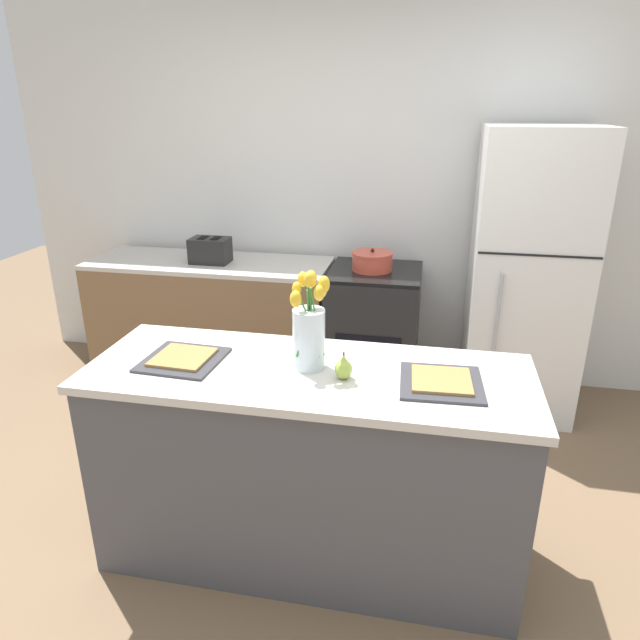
# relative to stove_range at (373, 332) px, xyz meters

# --- Properties ---
(ground_plane) EXTENTS (10.00, 10.00, 0.00)m
(ground_plane) POSITION_rel_stove_range_xyz_m (-0.10, -1.60, -0.44)
(ground_plane) COLOR brown
(back_wall) EXTENTS (5.20, 0.08, 2.70)m
(back_wall) POSITION_rel_stove_range_xyz_m (-0.10, 0.40, 0.91)
(back_wall) COLOR silver
(back_wall) RESTS_ON ground_plane
(kitchen_island) EXTENTS (1.80, 0.66, 0.91)m
(kitchen_island) POSITION_rel_stove_range_xyz_m (-0.10, -1.60, 0.02)
(kitchen_island) COLOR #4C4C51
(kitchen_island) RESTS_ON ground_plane
(back_counter) EXTENTS (1.68, 0.60, 0.88)m
(back_counter) POSITION_rel_stove_range_xyz_m (-1.16, 0.00, 0.00)
(back_counter) COLOR brown
(back_counter) RESTS_ON ground_plane
(stove_range) EXTENTS (0.60, 0.61, 0.88)m
(stove_range) POSITION_rel_stove_range_xyz_m (0.00, 0.00, 0.00)
(stove_range) COLOR black
(stove_range) RESTS_ON ground_plane
(refrigerator) EXTENTS (0.68, 0.67, 1.80)m
(refrigerator) POSITION_rel_stove_range_xyz_m (0.95, 0.00, 0.46)
(refrigerator) COLOR white
(refrigerator) RESTS_ON ground_plane
(flower_vase) EXTENTS (0.15, 0.15, 0.41)m
(flower_vase) POSITION_rel_stove_range_xyz_m (-0.10, -1.58, 0.64)
(flower_vase) COLOR silver
(flower_vase) RESTS_ON kitchen_island
(pear_figurine) EXTENTS (0.07, 0.07, 0.11)m
(pear_figurine) POSITION_rel_stove_range_xyz_m (0.05, -1.65, 0.52)
(pear_figurine) COLOR #9EBC47
(pear_figurine) RESTS_ON kitchen_island
(plate_setting_left) EXTENTS (0.33, 0.33, 0.02)m
(plate_setting_left) POSITION_rel_stove_range_xyz_m (-0.63, -1.62, 0.48)
(plate_setting_left) COLOR #333338
(plate_setting_left) RESTS_ON kitchen_island
(plate_setting_right) EXTENTS (0.33, 0.33, 0.02)m
(plate_setting_right) POSITION_rel_stove_range_xyz_m (0.43, -1.62, 0.48)
(plate_setting_right) COLOR #333338
(plate_setting_right) RESTS_ON kitchen_island
(toaster) EXTENTS (0.28, 0.18, 0.17)m
(toaster) POSITION_rel_stove_range_xyz_m (-1.13, -0.03, 0.53)
(toaster) COLOR black
(toaster) RESTS_ON back_counter
(cooking_pot) EXTENTS (0.27, 0.27, 0.14)m
(cooking_pot) POSITION_rel_stove_range_xyz_m (-0.02, 0.00, 0.50)
(cooking_pot) COLOR #CC4C38
(cooking_pot) RESTS_ON stove_range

